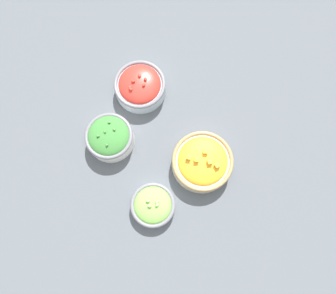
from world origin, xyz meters
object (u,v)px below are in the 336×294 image
(bowl_lettuce, at_px, (153,205))
(bowl_cherry_tomatoes, at_px, (140,86))
(bowl_squash, at_px, (202,162))
(bowl_broccoli, at_px, (110,137))

(bowl_lettuce, bearing_deg, bowl_cherry_tomatoes, -40.48)
(bowl_lettuce, height_order, bowl_cherry_tomatoes, bowl_cherry_tomatoes)
(bowl_lettuce, bearing_deg, bowl_squash, -96.28)
(bowl_lettuce, xyz_separation_m, bowl_squash, (-0.02, -0.19, 0.01))
(bowl_squash, relative_size, bowl_broccoli, 1.26)
(bowl_lettuce, distance_m, bowl_squash, 0.19)
(bowl_broccoli, bearing_deg, bowl_cherry_tomatoes, -75.14)
(bowl_lettuce, relative_size, bowl_squash, 0.72)
(bowl_squash, height_order, bowl_broccoli, bowl_squash)
(bowl_cherry_tomatoes, bearing_deg, bowl_squash, 170.71)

